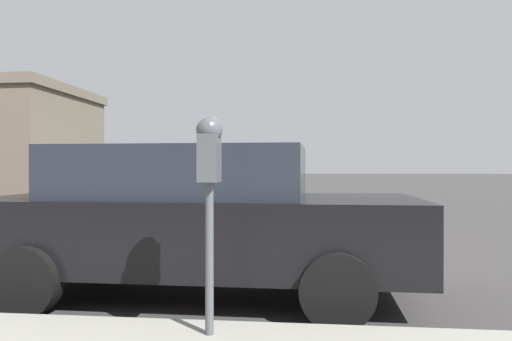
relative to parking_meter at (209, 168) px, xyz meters
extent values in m
plane|color=#3D3A3A|center=(2.53, 0.81, -1.34)|extent=(220.00, 220.00, 0.00)
cylinder|color=#4C5156|center=(0.00, 0.00, -0.65)|extent=(0.06, 0.06, 1.09)
cube|color=#4C5156|center=(0.00, 0.00, 0.07)|extent=(0.20, 0.14, 0.34)
sphere|color=#4C5156|center=(0.00, 0.00, 0.27)|extent=(0.19, 0.19, 0.19)
cube|color=#B21919|center=(0.11, 0.00, 0.03)|extent=(0.01, 0.11, 0.12)
cube|color=black|center=(0.11, 0.00, 0.14)|extent=(0.01, 0.10, 0.08)
cube|color=black|center=(1.68, 0.43, -0.66)|extent=(1.97, 4.49, 0.71)
cube|color=#232833|center=(1.68, 0.61, -0.04)|extent=(1.72, 2.52, 0.53)
cylinder|color=black|center=(2.62, -0.96, -1.02)|extent=(0.23, 0.64, 0.64)
cylinder|color=black|center=(0.70, -0.94, -1.02)|extent=(0.23, 0.64, 0.64)
cylinder|color=black|center=(2.65, 1.81, -1.02)|extent=(0.23, 0.64, 0.64)
cylinder|color=black|center=(0.74, 1.83, -1.02)|extent=(0.23, 0.64, 0.64)
cylinder|color=black|center=(6.06, 4.61, -0.82)|extent=(0.31, 1.04, 1.04)
camera|label=1|loc=(-3.49, -0.73, 0.00)|focal=35.00mm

